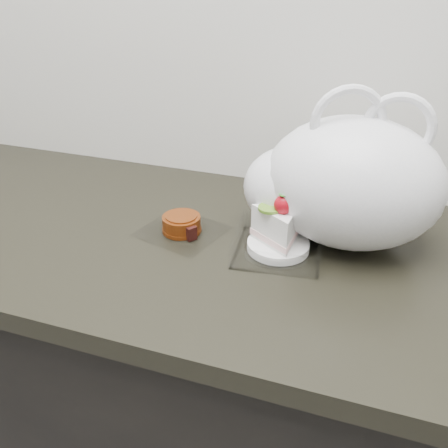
# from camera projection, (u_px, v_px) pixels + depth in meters

# --- Properties ---
(counter) EXTENTS (2.04, 0.64, 0.90)m
(counter) POSITION_uv_depth(u_px,v_px,m) (218.00, 400.00, 1.20)
(counter) COLOR black
(counter) RESTS_ON ground
(cake_tray) EXTENTS (0.18, 0.18, 0.13)m
(cake_tray) POSITION_uv_depth(u_px,v_px,m) (279.00, 236.00, 0.93)
(cake_tray) COLOR white
(cake_tray) RESTS_ON counter
(mooncake_wrap) EXTENTS (0.19, 0.18, 0.04)m
(mooncake_wrap) POSITION_uv_depth(u_px,v_px,m) (182.00, 225.00, 1.01)
(mooncake_wrap) COLOR white
(mooncake_wrap) RESTS_ON counter
(plastic_bag) EXTENTS (0.41, 0.32, 0.31)m
(plastic_bag) POSITION_uv_depth(u_px,v_px,m) (341.00, 183.00, 0.93)
(plastic_bag) COLOR white
(plastic_bag) RESTS_ON counter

